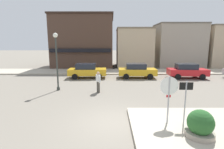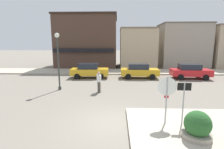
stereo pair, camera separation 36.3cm
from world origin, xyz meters
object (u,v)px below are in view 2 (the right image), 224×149
at_px(parked_car_third, 190,71).
at_px(stop_sign, 167,94).
at_px(one_way_sign, 183,99).
at_px(parked_car_nearest, 89,70).
at_px(lamp_post, 58,53).
at_px(pedestrian_crossing_near, 99,81).
at_px(parked_car_second, 139,71).
at_px(planter, 197,128).

bearing_deg(parked_car_third, stop_sign, -116.74).
distance_m(one_way_sign, parked_car_nearest, 12.58).
bearing_deg(parked_car_third, one_way_sign, -113.46).
relative_size(lamp_post, pedestrian_crossing_near, 2.82).
height_order(stop_sign, parked_car_nearest, stop_sign).
bearing_deg(parked_car_nearest, parked_car_second, 0.37).
distance_m(planter, parked_car_third, 12.96).
height_order(parked_car_third, pedestrian_crossing_near, pedestrian_crossing_near).
bearing_deg(one_way_sign, parked_car_nearest, 118.15).
bearing_deg(pedestrian_crossing_near, parked_car_third, 31.18).
relative_size(one_way_sign, parked_car_second, 0.52).
distance_m(stop_sign, parked_car_second, 11.05).
relative_size(lamp_post, parked_car_second, 1.12).
height_order(parked_car_second, pedestrian_crossing_near, pedestrian_crossing_near).
xyz_separation_m(planter, parked_car_third, (4.61, 12.11, 0.25)).
relative_size(lamp_post, parked_car_third, 1.12).
distance_m(one_way_sign, parked_car_second, 11.15).
bearing_deg(stop_sign, one_way_sign, -7.27).
bearing_deg(pedestrian_crossing_near, lamp_post, 168.45).
bearing_deg(pedestrian_crossing_near, one_way_sign, -51.89).
relative_size(one_way_sign, pedestrian_crossing_near, 1.30).
relative_size(parked_car_second, parked_car_third, 0.99).
xyz_separation_m(planter, lamp_post, (-7.73, 7.30, 2.40)).
height_order(stop_sign, pedestrian_crossing_near, stop_sign).
bearing_deg(one_way_sign, lamp_post, 140.90).
relative_size(stop_sign, lamp_post, 0.51).
distance_m(stop_sign, parked_car_third, 12.20).
relative_size(stop_sign, pedestrian_crossing_near, 1.43).
height_order(one_way_sign, parked_car_third, one_way_sign).
distance_m(stop_sign, parked_car_nearest, 12.19).
height_order(planter, lamp_post, lamp_post).
xyz_separation_m(one_way_sign, pedestrian_crossing_near, (-4.30, 5.49, -0.46)).
xyz_separation_m(parked_car_second, parked_car_third, (5.34, -0.15, 0.00)).
xyz_separation_m(lamp_post, parked_car_third, (12.33, 4.82, -2.15)).
bearing_deg(parked_car_third, parked_car_nearest, 179.39).
bearing_deg(planter, one_way_sign, 97.74).
distance_m(planter, pedestrian_crossing_near, 7.99).
bearing_deg(planter, lamp_post, 136.65).
height_order(parked_car_nearest, parked_car_third, same).
height_order(lamp_post, parked_car_third, lamp_post).
bearing_deg(stop_sign, parked_car_second, 89.24).
bearing_deg(parked_car_second, stop_sign, -90.76).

